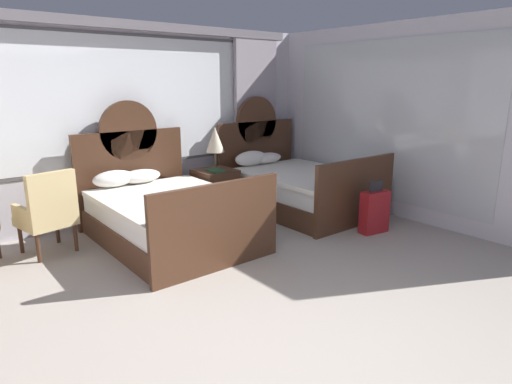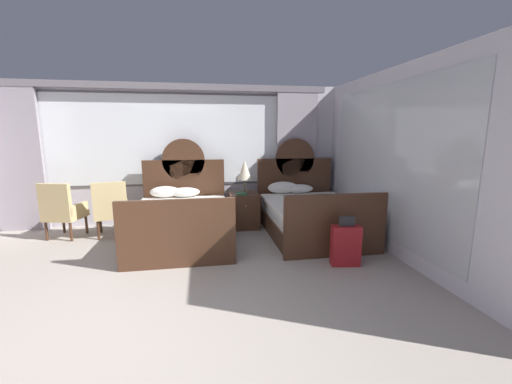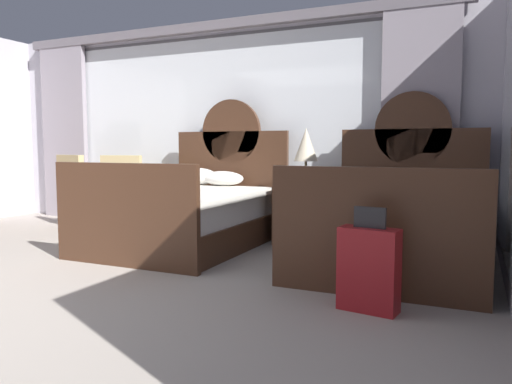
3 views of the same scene
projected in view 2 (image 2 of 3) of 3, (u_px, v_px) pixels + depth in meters
ground_plane at (120, 368)px, 2.43m from camera, size 24.00×24.00×0.00m
wall_back_window at (167, 151)px, 6.15m from camera, size 6.79×0.22×2.70m
wall_right_mirror at (400, 163)px, 4.47m from camera, size 0.08×4.71×2.70m
bed_near_window at (182, 220)px, 5.24m from camera, size 1.53×2.16×1.67m
bed_near_mirror at (310, 215)px, 5.61m from camera, size 1.53×2.16×1.67m
nightstand_between_beds at (244, 210)px, 6.01m from camera, size 0.54×0.56×0.66m
table_lamp_on_nightstand at (245, 170)px, 5.88m from camera, size 0.27×0.27×0.62m
book_on_nightstand at (241, 194)px, 5.83m from camera, size 0.18×0.26×0.03m
armchair_by_window_left at (111, 208)px, 5.46m from camera, size 0.62×0.62×0.97m
armchair_by_window_centre at (62, 210)px, 5.33m from camera, size 0.64×0.64×0.97m
suitcase_on_floor at (346, 245)px, 4.27m from camera, size 0.41×0.22×0.69m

